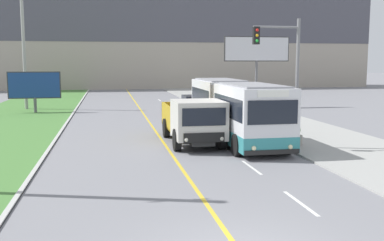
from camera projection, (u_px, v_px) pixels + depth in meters
lane_marking_centre at (230, 217)px, 12.01m from camera, size 2.88×140.00×0.01m
apartment_block_background at (124, 23)px, 70.73m from camera, size 80.00×8.04×20.44m
city_bus at (234, 109)px, 24.42m from camera, size 2.64×11.90×3.10m
dump_truck at (195, 122)px, 22.23m from camera, size 2.45×6.82×2.32m
car_distant at (193, 105)px, 36.33m from camera, size 1.80×4.30×1.45m
utility_pole_far at (24, 44)px, 38.93m from camera, size 1.80×0.28×11.24m
traffic_light_mast at (285, 67)px, 20.98m from camera, size 2.28×0.32×6.14m
billboard_large at (257, 52)px, 40.76m from camera, size 6.11×0.24×6.44m
billboard_small at (34, 86)px, 36.61m from camera, size 4.17×0.24×3.37m
planter_round_near at (292, 134)px, 22.20m from camera, size 1.03×1.03×1.15m
planter_round_second at (267, 124)px, 26.00m from camera, size 1.04×1.04×1.15m
planter_round_third at (248, 116)px, 29.80m from camera, size 1.13×1.13×1.17m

